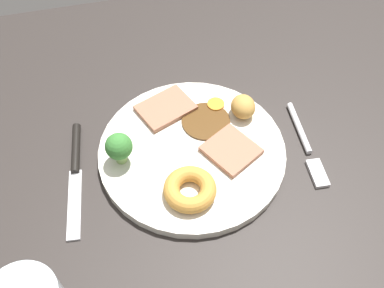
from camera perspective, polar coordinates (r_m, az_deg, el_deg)
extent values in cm
cube|color=#2B2623|center=(62.40, 1.37, -3.00)|extent=(120.00, 84.00, 3.60)
cylinder|color=silver|center=(60.86, 0.00, -0.97)|extent=(26.57, 26.57, 1.40)
cylinder|color=#563819|center=(63.30, 1.88, 3.08)|extent=(7.24, 7.24, 0.30)
cube|color=#9E664C|center=(59.87, 5.25, -0.81)|extent=(8.80, 8.93, 0.80)
cube|color=#9E664C|center=(64.80, -3.55, 4.83)|extent=(9.57, 8.42, 0.80)
torus|color=#C68938|center=(55.24, -0.28, -6.08)|extent=(6.94, 6.94, 2.15)
ellipsoid|color=#BC8C42|center=(63.64, 6.86, 4.98)|extent=(3.97, 4.43, 3.26)
cylinder|color=orange|center=(65.45, 3.20, 5.29)|extent=(2.61, 2.61, 0.51)
cylinder|color=#8CB766|center=(59.18, -9.49, -1.62)|extent=(1.52, 1.52, 1.82)
sphere|color=#387A33|center=(57.42, -9.78, -0.32)|extent=(3.73, 3.73, 3.73)
cylinder|color=silver|center=(65.91, 14.14, 2.16)|extent=(1.71, 9.54, 0.90)
cube|color=silver|center=(61.70, 16.46, -3.78)|extent=(2.38, 4.66, 0.60)
cylinder|color=black|center=(63.57, -15.29, -0.53)|extent=(2.16, 8.58, 1.20)
cube|color=silver|center=(58.86, -15.44, -7.73)|extent=(2.88, 10.63, 0.40)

